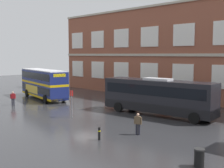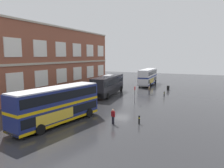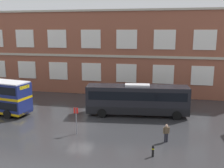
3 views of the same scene
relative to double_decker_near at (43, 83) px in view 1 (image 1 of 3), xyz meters
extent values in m
plane|color=#2B2B2D|center=(12.62, -0.62, -2.15)|extent=(120.00, 120.00, 0.00)
cube|color=brown|center=(12.64, 15.38, 4.25)|extent=(44.41, 8.00, 12.79)
cube|color=#B2A893|center=(12.64, 11.30, 3.99)|extent=(44.41, 0.16, 0.36)
cube|color=#B2A893|center=(12.64, 11.33, 10.79)|extent=(44.41, 0.28, 0.30)
cube|color=silver|center=(-6.79, 11.32, 1.43)|extent=(3.11, 0.12, 2.81)
cube|color=silver|center=(-1.24, 11.32, 1.43)|extent=(3.11, 0.12, 2.81)
cube|color=silver|center=(4.32, 11.32, 1.43)|extent=(3.11, 0.12, 2.81)
cube|color=silver|center=(9.87, 11.32, 1.43)|extent=(3.11, 0.12, 2.81)
cube|color=silver|center=(15.42, 11.32, 1.43)|extent=(3.11, 0.12, 2.81)
cube|color=silver|center=(20.97, 11.32, 1.43)|extent=(3.11, 0.12, 2.81)
cube|color=silver|center=(-6.79, 11.32, 6.55)|extent=(3.11, 0.12, 2.81)
cube|color=silver|center=(-1.24, 11.32, 6.55)|extent=(3.11, 0.12, 2.81)
cube|color=silver|center=(4.32, 11.32, 6.55)|extent=(3.11, 0.12, 2.81)
cube|color=silver|center=(9.87, 11.32, 6.55)|extent=(3.11, 0.12, 2.81)
cube|color=silver|center=(15.42, 11.32, 6.55)|extent=(3.11, 0.12, 2.81)
cube|color=navy|center=(0.00, 0.00, -0.92)|extent=(11.27, 4.36, 1.75)
cube|color=black|center=(0.00, 0.00, -0.71)|extent=(10.85, 4.33, 0.90)
cube|color=gold|center=(0.00, 0.00, 0.10)|extent=(11.27, 4.36, 0.30)
cube|color=navy|center=(0.00, 0.00, 1.03)|extent=(11.27, 4.36, 1.55)
cube|color=black|center=(0.00, 0.00, 1.10)|extent=(10.85, 4.33, 0.90)
cube|color=gold|center=(0.00, 0.00, -1.66)|extent=(11.28, 4.38, 0.28)
cube|color=silver|center=(0.00, 0.00, 1.86)|extent=(11.04, 4.22, 0.12)
cube|color=gold|center=(-1.52, -1.05, -0.84)|extent=(4.78, 0.84, 1.10)
cube|color=yellow|center=(5.39, -0.92, 1.45)|extent=(0.34, 1.64, 0.40)
cylinder|color=black|center=(3.58, -1.90, -1.63)|extent=(1.08, 0.49, 1.04)
cylinder|color=black|center=(4.01, 0.61, -1.63)|extent=(1.08, 0.49, 1.04)
cylinder|color=black|center=(-3.47, -0.70, -1.63)|extent=(1.08, 0.49, 1.04)
cylinder|color=black|center=(-3.04, 1.81, -1.63)|extent=(1.08, 0.49, 1.04)
cube|color=black|center=(18.12, 2.38, -0.15)|extent=(12.21, 3.85, 3.20)
cube|color=black|center=(18.12, 2.38, 0.49)|extent=(11.50, 3.81, 1.00)
cube|color=black|center=(18.12, 2.38, -1.30)|extent=(12.21, 3.87, 0.90)
cube|color=silver|center=(18.12, 2.38, 1.55)|extent=(3.00, 1.58, 0.20)
cylinder|color=black|center=(22.79, 1.61, -1.63)|extent=(1.07, 0.43, 1.04)
cylinder|color=black|center=(22.51, 4.15, -1.63)|extent=(1.07, 0.43, 1.04)
cylinder|color=black|center=(14.20, 0.66, -1.63)|extent=(1.07, 0.43, 1.04)
cylinder|color=black|center=(13.92, 3.20, -1.63)|extent=(1.07, 0.43, 1.04)
cylinder|color=black|center=(2.32, -5.77, -1.72)|extent=(0.21, 0.21, 0.85)
cylinder|color=black|center=(2.41, -5.59, -1.72)|extent=(0.21, 0.21, 0.85)
cube|color=maroon|center=(2.36, -5.68, -1.00)|extent=(0.39, 0.46, 0.60)
cylinder|color=maroon|center=(2.25, -5.92, -1.03)|extent=(0.15, 0.15, 0.57)
cylinder|color=maroon|center=(2.48, -5.45, -1.03)|extent=(0.15, 0.15, 0.57)
sphere|color=tan|center=(2.36, -5.68, -0.56)|extent=(0.22, 0.22, 0.22)
cylinder|color=black|center=(21.69, -4.68, -1.72)|extent=(0.21, 0.21, 0.85)
cylinder|color=black|center=(21.51, -4.77, -1.72)|extent=(0.21, 0.21, 0.85)
cube|color=brown|center=(21.60, -4.73, -1.00)|extent=(0.46, 0.39, 0.60)
cylinder|color=brown|center=(21.83, -4.62, -1.03)|extent=(0.15, 0.15, 0.57)
cylinder|color=brown|center=(21.36, -4.84, -1.03)|extent=(0.15, 0.15, 0.57)
sphere|color=tan|center=(21.60, -4.73, -0.56)|extent=(0.22, 0.22, 0.22)
cylinder|color=slate|center=(12.95, -4.64, -0.80)|extent=(0.10, 0.10, 2.70)
cube|color=red|center=(12.95, -4.66, 0.27)|extent=(0.44, 0.04, 0.56)
cylinder|color=black|center=(28.21, -7.23, -1.67)|extent=(0.56, 0.56, 0.95)
cylinder|color=black|center=(28.21, -7.23, -1.16)|extent=(0.60, 0.60, 0.08)
cylinder|color=black|center=(20.57, -7.82, -1.67)|extent=(0.18, 0.18, 0.95)
cylinder|color=yellow|center=(20.57, -7.82, -1.47)|extent=(0.19, 0.19, 0.08)
camera|label=1|loc=(36.04, -21.61, 4.07)|focal=46.81mm
camera|label=2|loc=(-18.20, -14.92, 5.35)|focal=33.85mm
camera|label=3|loc=(21.29, -27.52, 7.95)|focal=41.67mm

